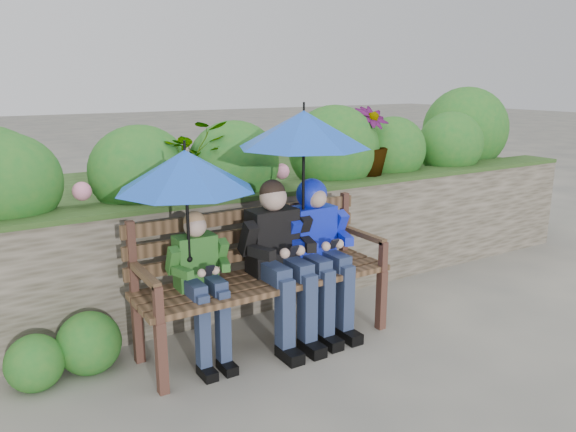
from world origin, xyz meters
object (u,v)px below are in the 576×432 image
boy_left (201,277)px  umbrella_left (186,171)px  boy_middle (280,254)px  umbrella_right (304,129)px  boy_right (319,242)px  park_bench (261,268)px

boy_left → umbrella_left: bearing=166.5°
boy_middle → umbrella_left: size_ratio=1.33×
boy_left → umbrella_right: umbrella_right is taller
boy_left → boy_right: bearing=-0.0°
boy_right → boy_middle: bearing=-177.4°
umbrella_right → boy_left: bearing=-177.5°
boy_right → umbrella_left: umbrella_left is taller
boy_left → boy_middle: (0.62, -0.02, 0.07)m
boy_left → boy_right: 0.98m
boy_middle → umbrella_right: umbrella_right is taller
boy_left → umbrella_right: (0.86, 0.04, 0.96)m
park_bench → umbrella_left: size_ratio=2.08×
boy_middle → umbrella_left: (-0.69, 0.03, 0.68)m
park_bench → boy_left: size_ratio=1.80×
umbrella_right → boy_middle: bearing=-167.4°
boy_middle → boy_right: (0.36, 0.02, 0.03)m
park_bench → umbrella_right: bearing=-7.6°
boy_middle → boy_right: bearing=2.6°
boy_left → park_bench: bearing=9.2°
boy_right → umbrella_right: bearing=162.4°
park_bench → boy_right: boy_right is taller
boy_left → boy_middle: size_ratio=0.87×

